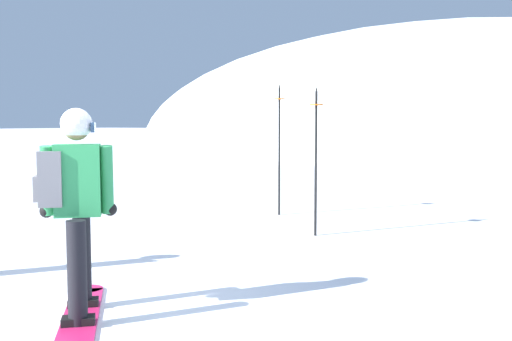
% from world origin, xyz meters
% --- Properties ---
extents(ground_plane, '(300.00, 300.00, 0.00)m').
position_xyz_m(ground_plane, '(0.00, 0.00, 0.00)').
color(ground_plane, white).
extents(ridge_peak_main, '(41.45, 37.31, 15.57)m').
position_xyz_m(ridge_peak_main, '(-5.36, 36.40, 0.00)').
color(ridge_peak_main, white).
rests_on(ridge_peak_main, ground).
extents(snowboarder_main, '(1.34, 1.42, 1.71)m').
position_xyz_m(snowboarder_main, '(0.19, -0.12, 0.92)').
color(snowboarder_main, '#D11E5B').
rests_on(snowboarder_main, ground).
extents(piste_marker_near, '(0.20, 0.20, 2.11)m').
position_xyz_m(piste_marker_near, '(0.34, 4.11, 1.20)').
color(piste_marker_near, black).
rests_on(piste_marker_near, ground).
extents(piste_marker_far, '(0.20, 0.20, 2.27)m').
position_xyz_m(piste_marker_far, '(-1.02, 5.51, 1.28)').
color(piste_marker_far, black).
rests_on(piste_marker_far, ground).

